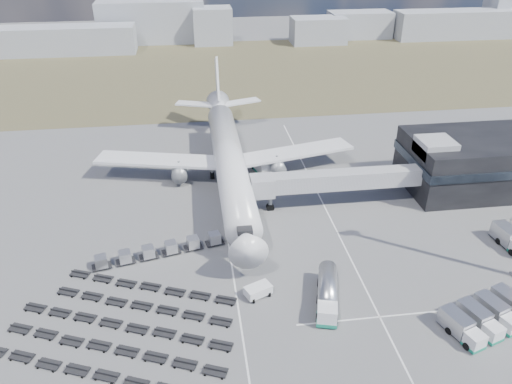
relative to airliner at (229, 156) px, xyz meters
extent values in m
plane|color=#565659|center=(0.00, -32.38, -5.29)|extent=(420.00, 420.00, 0.00)
cube|color=#463D2A|center=(0.00, 77.62, -5.29)|extent=(420.00, 90.00, 0.01)
cube|color=silver|center=(-2.00, -27.38, -5.29)|extent=(0.25, 110.00, 0.01)
cube|color=silver|center=(16.00, -27.38, -5.29)|extent=(0.25, 110.00, 0.01)
cube|color=silver|center=(25.00, -40.38, -5.29)|extent=(40.00, 0.25, 0.01)
cube|color=black|center=(48.00, -8.38, -0.29)|extent=(30.00, 16.00, 10.00)
cube|color=#262D38|center=(48.00, -8.38, 0.91)|extent=(30.40, 16.40, 1.60)
cube|color=#939399|center=(36.00, -10.38, 4.21)|extent=(6.00, 6.00, 3.00)
cube|color=#939399|center=(18.10, -11.88, -0.19)|extent=(29.80, 3.00, 3.00)
cube|color=#939399|center=(4.70, -12.38, -0.19)|extent=(4.00, 3.60, 3.40)
cylinder|color=slate|center=(6.20, -11.88, -2.74)|extent=(0.70, 0.70, 5.10)
cylinder|color=black|center=(6.20, -11.88, -4.84)|extent=(1.40, 0.90, 1.40)
cylinder|color=silver|center=(0.00, -2.38, 0.01)|extent=(5.60, 48.00, 5.60)
cone|color=silver|center=(0.00, -28.88, 0.01)|extent=(5.60, 5.00, 5.60)
cone|color=silver|center=(0.00, 25.62, 0.81)|extent=(5.60, 8.00, 5.60)
cube|color=black|center=(0.00, -26.88, 0.81)|extent=(2.20, 2.00, 0.80)
cube|color=silver|center=(-13.00, 2.62, -1.19)|extent=(25.59, 11.38, 0.50)
cube|color=silver|center=(13.00, 2.62, -1.19)|extent=(25.59, 11.38, 0.50)
cylinder|color=slate|center=(-9.50, 0.62, -2.89)|extent=(3.00, 5.00, 3.00)
cylinder|color=slate|center=(9.50, 0.62, -2.89)|extent=(3.00, 5.00, 3.00)
cube|color=silver|center=(-5.50, 27.62, 1.21)|extent=(9.49, 5.63, 0.35)
cube|color=silver|center=(5.50, 27.62, 1.21)|extent=(9.49, 5.63, 0.35)
cube|color=silver|center=(0.00, 28.62, 6.51)|extent=(0.50, 9.06, 11.45)
cylinder|color=slate|center=(0.00, -23.38, -4.04)|extent=(0.50, 0.50, 2.50)
cylinder|color=slate|center=(-3.20, 1.62, -4.04)|extent=(0.60, 0.60, 2.50)
cylinder|color=slate|center=(3.20, 1.62, -4.04)|extent=(0.60, 0.60, 2.50)
cylinder|color=black|center=(0.00, -23.38, -4.79)|extent=(0.50, 1.20, 1.20)
cube|color=#9498A2|center=(-50.76, 110.42, -0.35)|extent=(50.19, 12.00, 9.89)
cube|color=#9498A2|center=(-20.10, 125.20, 2.74)|extent=(41.96, 12.00, 16.07)
cube|color=#9498A2|center=(4.03, 119.76, 1.68)|extent=(15.15, 12.00, 13.94)
cube|color=#9498A2|center=(46.15, 114.93, -0.28)|extent=(21.59, 12.00, 10.02)
cube|color=#9498A2|center=(65.90, 123.11, -0.04)|extent=(25.77, 12.00, 10.50)
cube|color=#9498A2|center=(106.94, 116.75, 0.27)|extent=(54.19, 12.00, 11.12)
cube|color=silver|center=(8.86, -40.49, -3.79)|extent=(3.05, 3.05, 2.38)
cube|color=#15795D|center=(8.86, -40.49, -4.72)|extent=(3.18, 3.18, 0.52)
cylinder|color=#B9BABF|center=(10.20, -35.60, -3.32)|extent=(4.55, 8.17, 2.59)
cube|color=slate|center=(10.20, -35.60, -4.52)|extent=(4.45, 8.15, 0.36)
cylinder|color=black|center=(9.79, -37.10, -4.77)|extent=(2.90, 1.81, 1.14)
cube|color=silver|center=(0.94, -34.14, -4.50)|extent=(4.12, 3.31, 1.59)
cube|color=silver|center=(6.85, 2.68, -3.65)|extent=(3.78, 6.55, 2.87)
cube|color=#15795D|center=(6.85, 2.68, -4.83)|extent=(3.91, 6.68, 0.46)
cube|color=silver|center=(25.29, -46.90, -4.14)|extent=(2.55, 2.49, 1.95)
cube|color=#15795D|center=(25.29, -46.90, -4.89)|extent=(2.66, 2.61, 0.40)
cube|color=#B9BABF|center=(24.32, -43.95, -3.78)|extent=(3.30, 4.55, 2.31)
cube|color=silver|center=(28.16, -45.95, -4.14)|extent=(2.55, 2.49, 1.95)
cube|color=#15795D|center=(28.16, -45.95, -4.89)|extent=(2.66, 2.61, 0.40)
cube|color=#B9BABF|center=(27.19, -43.00, -3.78)|extent=(3.30, 4.55, 2.31)
cube|color=silver|center=(31.03, -45.01, -4.14)|extent=(2.55, 2.49, 1.95)
cube|color=#15795D|center=(31.03, -45.01, -4.89)|extent=(2.66, 2.61, 0.40)
cube|color=#B9BABF|center=(30.06, -42.06, -3.78)|extent=(3.30, 4.55, 2.31)
cube|color=#B9BABF|center=(32.92, -41.11, -3.78)|extent=(3.30, 4.55, 2.31)
cube|color=#B9BABF|center=(41.34, -26.86, -3.64)|extent=(2.75, 4.67, 2.52)
cube|color=black|center=(-21.01, -25.06, -4.97)|extent=(3.13, 2.32, 0.19)
cube|color=#B9BABF|center=(-21.01, -25.06, -4.05)|extent=(2.07, 2.07, 1.62)
cube|color=black|center=(-17.64, -24.28, -4.97)|extent=(3.13, 2.32, 0.19)
cube|color=#B9BABF|center=(-17.64, -24.28, -4.05)|extent=(2.07, 2.07, 1.62)
cube|color=black|center=(-14.27, -23.51, -4.97)|extent=(3.13, 2.32, 0.19)
cube|color=#B9BABF|center=(-14.27, -23.51, -4.05)|extent=(2.07, 2.07, 1.62)
cube|color=black|center=(-10.90, -22.73, -4.97)|extent=(3.13, 2.32, 0.19)
cube|color=#B9BABF|center=(-10.90, -22.73, -4.05)|extent=(2.07, 2.07, 1.62)
cube|color=black|center=(-7.53, -21.95, -4.97)|extent=(3.13, 2.32, 0.19)
cube|color=#B9BABF|center=(-7.53, -21.95, -4.05)|extent=(2.07, 2.07, 1.62)
cube|color=black|center=(-4.17, -21.18, -4.97)|extent=(3.13, 2.32, 0.19)
cube|color=#B9BABF|center=(-4.17, -21.18, -4.05)|extent=(2.07, 2.07, 1.62)
cube|color=black|center=(-0.80, -20.40, -4.97)|extent=(3.13, 2.32, 0.19)
cube|color=#B9BABF|center=(-0.80, -20.40, -4.05)|extent=(2.07, 2.07, 1.62)
cube|color=black|center=(-19.55, -44.90, -4.96)|extent=(27.72, 12.43, 0.66)
cube|color=black|center=(-18.09, -41.33, -4.96)|extent=(27.72, 12.43, 0.66)
cube|color=black|center=(-16.62, -37.76, -4.96)|extent=(27.72, 12.43, 0.66)
cube|color=black|center=(-15.16, -34.19, -4.96)|extent=(24.32, 11.03, 0.66)
cube|color=black|center=(-13.69, -30.62, -4.96)|extent=(24.32, 11.03, 0.66)
camera|label=1|loc=(-6.41, -86.30, 40.26)|focal=35.00mm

